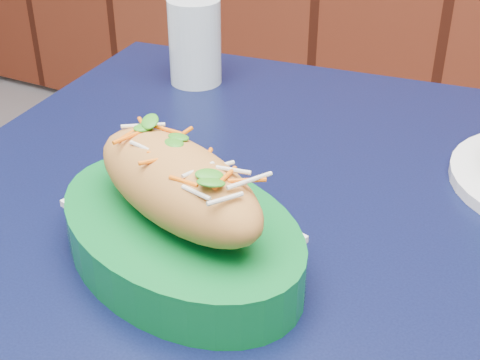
% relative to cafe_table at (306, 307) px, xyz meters
% --- Properties ---
extents(cafe_table, '(0.89, 0.89, 0.75)m').
position_rel_cafe_table_xyz_m(cafe_table, '(0.00, 0.00, 0.00)').
color(cafe_table, black).
rests_on(cafe_table, ground).
extents(banh_mi_basket, '(0.29, 0.24, 0.12)m').
position_rel_cafe_table_xyz_m(banh_mi_basket, '(-0.08, -0.09, 0.13)').
color(banh_mi_basket, '#096828').
rests_on(banh_mi_basket, cafe_table).
extents(water_glass, '(0.07, 0.07, 0.11)m').
position_rel_cafe_table_xyz_m(water_glass, '(-0.28, 0.26, 0.14)').
color(water_glass, silver).
rests_on(water_glass, cafe_table).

